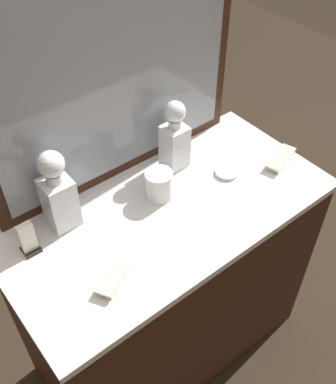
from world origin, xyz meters
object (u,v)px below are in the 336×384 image
silver_brush_front (280,159)px  crystal_tumbler_front (159,186)px  crystal_decanter_rear (175,141)px  porcelain_dish (227,173)px  napkin_holder (28,240)px  silver_brush_right (114,276)px  crystal_decanter_left (58,197)px

silver_brush_front → crystal_tumbler_front: bearing=163.1°
silver_brush_front → crystal_decanter_rear: bearing=143.4°
porcelain_dish → napkin_holder: napkin_holder is taller
crystal_tumbler_front → silver_brush_right: (-0.30, -0.18, -0.03)m
silver_brush_front → napkin_holder: (-0.87, 0.19, 0.03)m
crystal_tumbler_front → silver_brush_front: size_ratio=0.62×
silver_brush_right → silver_brush_front: (0.74, 0.05, -0.00)m
crystal_decanter_left → silver_brush_right: (0.00, -0.27, -0.10)m
porcelain_dish → crystal_tumbler_front: bearing=166.1°
silver_brush_right → crystal_tumbler_front: bearing=31.1°
napkin_holder → silver_brush_front: bearing=-12.3°
crystal_tumbler_front → silver_brush_right: bearing=-148.9°
silver_brush_right → napkin_holder: bearing=119.3°
porcelain_dish → napkin_holder: bearing=170.3°
crystal_decanter_left → crystal_decanter_rear: (0.44, -0.00, -0.01)m
crystal_decanter_left → silver_brush_front: (0.74, -0.23, -0.10)m
silver_brush_right → napkin_holder: (-0.13, 0.24, 0.03)m
crystal_tumbler_front → napkin_holder: bearing=172.7°
crystal_decanter_rear → napkin_holder: size_ratio=2.34×
silver_brush_right → porcelain_dish: 0.56m
silver_brush_right → crystal_decanter_left: bearing=90.3°
crystal_tumbler_front → crystal_decanter_rear: bearing=33.2°
crystal_tumbler_front → porcelain_dish: crystal_tumbler_front is taller
crystal_decanter_rear → silver_brush_front: size_ratio=1.63×
porcelain_dish → silver_brush_right: bearing=-167.6°
napkin_holder → crystal_decanter_left: bearing=16.0°
porcelain_dish → napkin_holder: size_ratio=0.72×
napkin_holder → crystal_tumbler_front: bearing=-7.3°
crystal_tumbler_front → crystal_decanter_left: bearing=162.8°
crystal_decanter_left → silver_brush_right: crystal_decanter_left is taller
silver_brush_right → napkin_holder: 0.27m
crystal_decanter_left → porcelain_dish: (0.55, -0.15, -0.10)m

